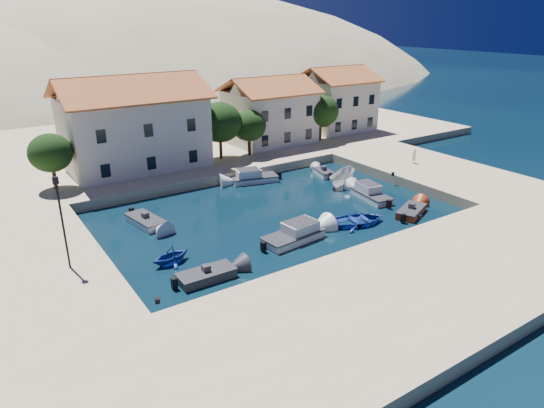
{
  "coord_description": "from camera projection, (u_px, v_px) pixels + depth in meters",
  "views": [
    {
      "loc": [
        -22.05,
        -22.62,
        16.37
      ],
      "look_at": [
        -1.58,
        8.06,
        2.0
      ],
      "focal_mm": 32.0,
      "sensor_mm": 36.0,
      "label": 1
    }
  ],
  "objects": [
    {
      "name": "quay_west",
      "position": [
        41.0,
        268.0,
        32.62
      ],
      "size": [
        8.0,
        20.0,
        1.0
      ],
      "primitive_type": "cube",
      "color": "tan",
      "rests_on": "ground"
    },
    {
      "name": "cabin_cruiser_east",
      "position": [
        371.0,
        194.0,
        46.14
      ],
      "size": [
        2.49,
        4.77,
        1.6
      ],
      "rotation": [
        0.0,
        0.0,
        1.42
      ],
      "color": "silver",
      "rests_on": "ground"
    },
    {
      "name": "cabin_cruiser_north",
      "position": [
        254.0,
        177.0,
        51.03
      ],
      "size": [
        5.17,
        3.17,
        1.6
      ],
      "rotation": [
        0.0,
        0.0,
        2.89
      ],
      "color": "silver",
      "rests_on": "ground"
    },
    {
      "name": "trees",
      "position": [
        232.0,
        124.0,
        55.19
      ],
      "size": [
        37.3,
        5.3,
        6.45
      ],
      "color": "#382314",
      "rests_on": "quay_north"
    },
    {
      "name": "bollards",
      "position": [
        346.0,
        219.0,
        38.91
      ],
      "size": [
        29.36,
        9.56,
        0.3
      ],
      "color": "black",
      "rests_on": "ground"
    },
    {
      "name": "motorboat_white_west",
      "position": [
        146.0,
        221.0,
        40.61
      ],
      "size": [
        2.47,
        4.33,
        1.25
      ],
      "rotation": [
        0.0,
        0.0,
        -1.4
      ],
      "color": "silver",
      "rests_on": "ground"
    },
    {
      "name": "building_mid",
      "position": [
        269.0,
        109.0,
        61.67
      ],
      "size": [
        10.5,
        8.4,
        8.3
      ],
      "color": "beige",
      "rests_on": "quay_north"
    },
    {
      "name": "quay_south",
      "position": [
        419.0,
        290.0,
        30.05
      ],
      "size": [
        52.0,
        12.0,
        1.0
      ],
      "primitive_type": "cube",
      "color": "tan",
      "rests_on": "ground"
    },
    {
      "name": "quay_north",
      "position": [
        171.0,
        142.0,
        65.19
      ],
      "size": [
        80.0,
        36.0,
        1.0
      ],
      "primitive_type": "cube",
      "color": "tan",
      "rests_on": "ground"
    },
    {
      "name": "rowboat_west",
      "position": [
        171.0,
        263.0,
        34.34
      ],
      "size": [
        3.18,
        2.86,
        1.49
      ],
      "primitive_type": "imported",
      "rotation": [
        0.0,
        0.0,
        -1.41
      ],
      "color": "navy",
      "rests_on": "ground"
    },
    {
      "name": "building_left",
      "position": [
        133.0,
        121.0,
        51.33
      ],
      "size": [
        14.7,
        9.45,
        9.7
      ],
      "color": "beige",
      "rests_on": "quay_north"
    },
    {
      "name": "boat_east",
      "position": [
        341.0,
        185.0,
        50.2
      ],
      "size": [
        4.7,
        3.22,
        1.7
      ],
      "primitive_type": "imported",
      "rotation": [
        0.0,
        0.0,
        1.96
      ],
      "color": "silver",
      "rests_on": "ground"
    },
    {
      "name": "motorboat_red_se",
      "position": [
        411.0,
        211.0,
        42.59
      ],
      "size": [
        4.08,
        3.01,
        1.25
      ],
      "rotation": [
        0.0,
        0.0,
        0.41
      ],
      "color": "maroon",
      "rests_on": "ground"
    },
    {
      "name": "hills",
      "position": [
        125.0,
        153.0,
        149.87
      ],
      "size": [
        254.0,
        176.0,
        99.0
      ],
      "color": "tan",
      "rests_on": "ground"
    },
    {
      "name": "quay_east",
      "position": [
        430.0,
        171.0,
        53.05
      ],
      "size": [
        11.0,
        20.0,
        1.0
      ],
      "primitive_type": "cube",
      "color": "tan",
      "rests_on": "ground"
    },
    {
      "name": "building_right",
      "position": [
        336.0,
        98.0,
        68.56
      ],
      "size": [
        9.45,
        8.4,
        8.8
      ],
      "color": "beige",
      "rests_on": "quay_north"
    },
    {
      "name": "rowboat_south",
      "position": [
        358.0,
        224.0,
        40.82
      ],
      "size": [
        5.42,
        4.47,
        0.98
      ],
      "primitive_type": "imported",
      "rotation": [
        0.0,
        0.0,
        1.31
      ],
      "color": "navy",
      "rests_on": "ground"
    },
    {
      "name": "motorboat_grey_sw",
      "position": [
        206.0,
        275.0,
        32.12
      ],
      "size": [
        3.88,
        1.74,
        1.25
      ],
      "rotation": [
        0.0,
        0.0,
        -0.01
      ],
      "color": "#2E2E32",
      "rests_on": "ground"
    },
    {
      "name": "pedestrian",
      "position": [
        414.0,
        156.0,
        53.75
      ],
      "size": [
        0.62,
        0.4,
        1.69
      ],
      "primitive_type": "imported",
      "rotation": [
        0.0,
        0.0,
        3.14
      ],
      "color": "silver",
      "rests_on": "quay_east"
    },
    {
      "name": "lamppost",
      "position": [
        61.0,
        215.0,
        30.31
      ],
      "size": [
        0.35,
        0.25,
        6.22
      ],
      "color": "black",
      "rests_on": "quay_west"
    },
    {
      "name": "ground",
      "position": [
        352.0,
        259.0,
        34.88
      ],
      "size": [
        400.0,
        400.0,
        0.0
      ],
      "primitive_type": "plane",
      "color": "black",
      "rests_on": "ground"
    },
    {
      "name": "cabin_cruiser_south",
      "position": [
        293.0,
        235.0,
        37.58
      ],
      "size": [
        5.29,
        2.71,
        1.6
      ],
      "rotation": [
        0.0,
        0.0,
        0.11
      ],
      "color": "silver",
      "rests_on": "ground"
    },
    {
      "name": "motorboat_white_ne",
      "position": [
        324.0,
        173.0,
        53.05
      ],
      "size": [
        2.11,
        3.24,
        1.25
      ],
      "rotation": [
        0.0,
        0.0,
        1.31
      ],
      "color": "silver",
      "rests_on": "ground"
    }
  ]
}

